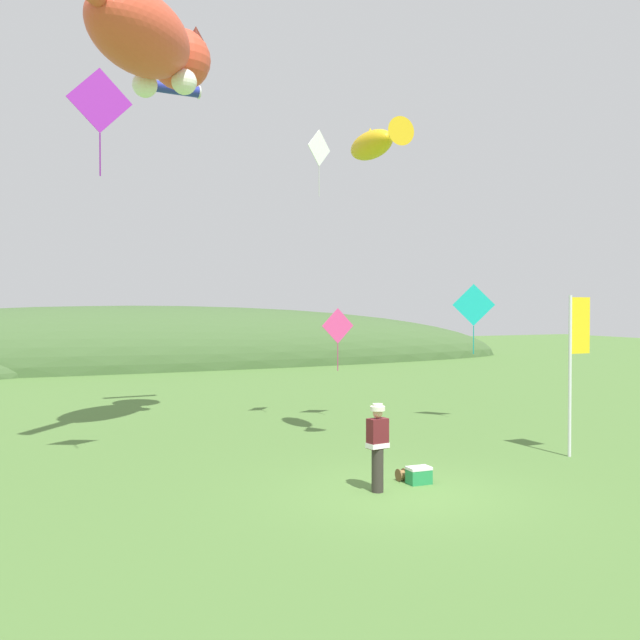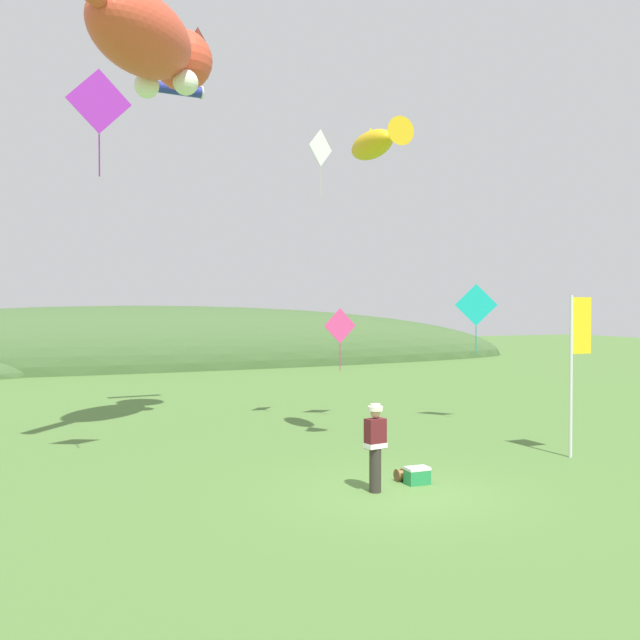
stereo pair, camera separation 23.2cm
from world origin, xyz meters
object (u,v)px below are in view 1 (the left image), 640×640
Objects in this scene: festival_banner_pole at (575,351)px; kite_fish_windsock at (376,142)px; kite_diamond_pink at (338,326)px; kite_diamond_teal at (474,305)px; picnic_cooler at (419,475)px; kite_tube_streamer at (169,88)px; festival_attendant at (378,445)px; kite_spool at (401,475)px; kite_diamond_white at (319,149)px; kite_giant_cat at (150,42)px; kite_diamond_violet at (100,101)px.

festival_banner_pole is 1.50× the size of kite_fish_windsock.
kite_diamond_teal is at bearing -34.83° from kite_diamond_pink.
kite_tube_streamer is (-2.94, 10.60, 10.65)m from picnic_cooler.
festival_attendant is at bearing -137.88° from kite_diamond_teal.
kite_spool is 10.42m from kite_diamond_white.
kite_diamond_white reaches higher than festival_attendant.
kite_diamond_teal is (5.96, 5.62, 3.61)m from kite_spool.
festival_banner_pole is at bearing -69.60° from kite_diamond_pink.
kite_fish_windsock is 7.16m from kite_diamond_pink.
festival_banner_pole is 2.01× the size of kite_diamond_white.
kite_fish_windsock is at bearing -87.31° from kite_diamond_white.
festival_attendant is 9.52m from kite_diamond_pink.
picnic_cooler is 0.25× the size of kite_diamond_white.
picnic_cooler is 9.20m from kite_diamond_pink.
festival_attendant is 0.27× the size of kite_giant_cat.
kite_tube_streamer reaches higher than kite_diamond_white.
kite_tube_streamer reaches higher than kite_diamond_pink.
kite_spool is 15.06m from kite_tube_streamer.
kite_diamond_violet reaches higher than festival_banner_pole.
kite_diamond_white reaches higher than kite_diamond_teal.
kite_diamond_violet is (-4.93, 3.16, 7.09)m from festival_attendant.
kite_spool is 0.12× the size of kite_diamond_violet.
kite_diamond_pink is at bearing 145.17° from kite_diamond_teal.
kite_spool is 0.10× the size of kite_fish_windsock.
kite_fish_windsock is 1.23× the size of kite_tube_streamer.
kite_fish_windsock is 1.28× the size of kite_diamond_pink.
kite_giant_cat is 6.86m from kite_fish_windsock.
kite_diamond_pink is (5.08, -2.13, -7.78)m from kite_tube_streamer.
kite_diamond_teal is (5.08, -0.67, -4.65)m from kite_diamond_white.
festival_attendant is 0.86× the size of kite_diamond_pink.
picnic_cooler is at bearing -104.22° from kite_diamond_pink.
kite_spool is 0.12× the size of kite_diamond_teal.
picnic_cooler is at bearing -25.93° from kite_diamond_violet.
kite_diamond_teal reaches higher than kite_spool.
kite_tube_streamer is at bearing 99.59° from festival_attendant.
kite_fish_windsock is (1.92, 3.62, 6.95)m from festival_attendant.
festival_banner_pole is 12.49m from kite_diamond_violet.
kite_diamond_white reaches higher than festival_banner_pole.
kite_giant_cat reaches higher than kite_tube_streamer.
kite_diamond_pink is at bearing 75.30° from kite_fish_windsock.
kite_giant_cat is 10.23m from kite_diamond_pink.
kite_spool is 5.80m from festival_banner_pole.
kite_diamond_teal is (8.68, -4.63, -7.09)m from kite_tube_streamer.
picnic_cooler is 0.22× the size of kite_diamond_teal.
festival_attendant is at bearing -146.92° from kite_spool.
picnic_cooler is at bearing -58.52° from kite_giant_cat.
kite_tube_streamer is 8.73m from kite_diamond_violet.
kite_diamond_violet is at bearing -112.05° from kite_tube_streamer.
kite_diamond_pink is (1.49, 1.83, -5.34)m from kite_diamond_white.
kite_diamond_violet reaches higher than festival_attendant.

